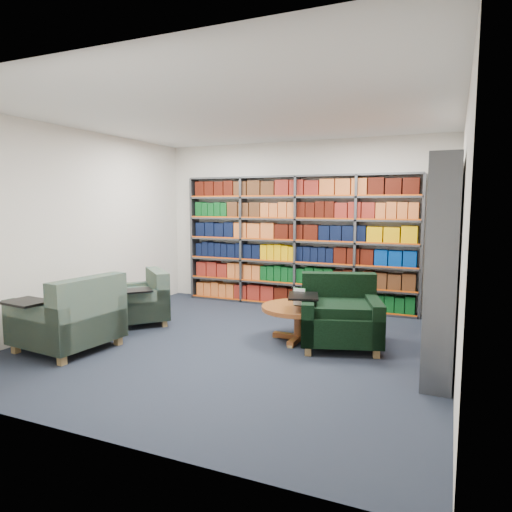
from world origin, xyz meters
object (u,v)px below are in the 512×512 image
at_px(chair_teal_left, 141,302).
at_px(chair_green_right, 339,317).
at_px(chair_teal_front, 72,320).
at_px(coffee_table, 299,313).

height_order(chair_teal_left, chair_green_right, chair_green_right).
bearing_deg(chair_teal_front, coffee_table, 31.53).
height_order(chair_teal_front, coffee_table, chair_teal_front).
bearing_deg(chair_teal_left, chair_green_right, 3.23).
distance_m(chair_teal_left, coffee_table, 2.40).
relative_size(chair_teal_left, coffee_table, 1.25).
bearing_deg(chair_green_right, chair_teal_front, -152.17).
distance_m(chair_green_right, coffee_table, 0.51).
xyz_separation_m(chair_teal_left, coffee_table, (2.40, 0.10, 0.05)).
relative_size(chair_teal_left, chair_teal_front, 0.98).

